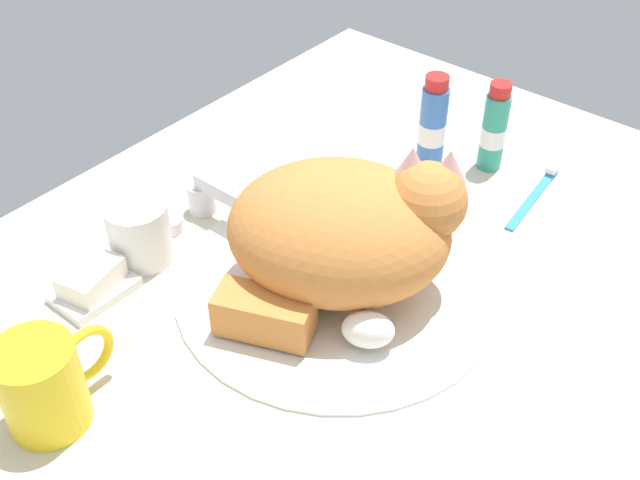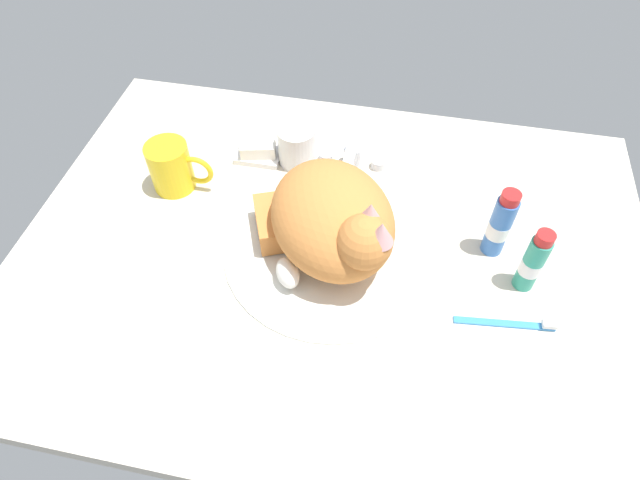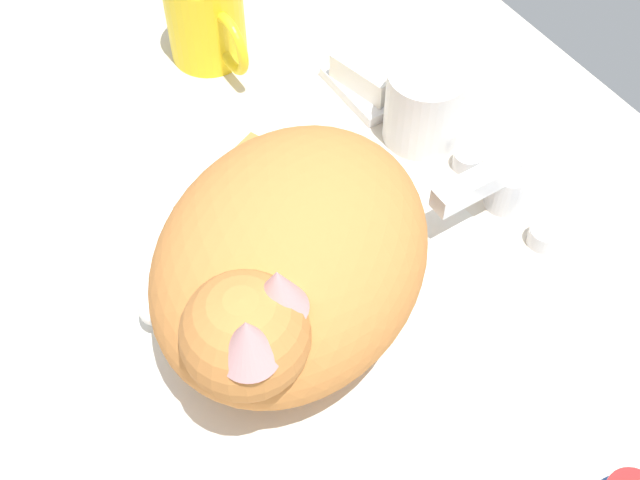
% 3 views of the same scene
% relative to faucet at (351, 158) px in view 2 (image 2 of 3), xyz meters
% --- Properties ---
extents(ground_plane, '(1.10, 0.83, 0.03)m').
position_rel_faucet_xyz_m(ground_plane, '(0.00, -0.21, -0.04)').
color(ground_plane, beige).
extents(sink_basin, '(0.38, 0.38, 0.01)m').
position_rel_faucet_xyz_m(sink_basin, '(0.00, -0.21, -0.02)').
color(sink_basin, silver).
rests_on(sink_basin, ground_plane).
extents(faucet, '(0.13, 0.10, 0.06)m').
position_rel_faucet_xyz_m(faucet, '(0.00, 0.00, 0.00)').
color(faucet, silver).
rests_on(faucet, ground_plane).
extents(cat, '(0.30, 0.31, 0.17)m').
position_rel_faucet_xyz_m(cat, '(0.00, -0.22, 0.06)').
color(cat, '#D17F3D').
rests_on(cat, sink_basin).
extents(coffee_mug, '(0.12, 0.08, 0.10)m').
position_rel_faucet_xyz_m(coffee_mug, '(-0.32, -0.12, 0.02)').
color(coffee_mug, yellow).
rests_on(coffee_mug, ground_plane).
extents(rinse_cup, '(0.07, 0.07, 0.08)m').
position_rel_faucet_xyz_m(rinse_cup, '(-0.11, 0.00, 0.01)').
color(rinse_cup, white).
rests_on(rinse_cup, ground_plane).
extents(soap_dish, '(0.09, 0.06, 0.01)m').
position_rel_faucet_xyz_m(soap_dish, '(-0.19, -0.01, -0.02)').
color(soap_dish, white).
rests_on(soap_dish, ground_plane).
extents(soap_bar, '(0.08, 0.06, 0.03)m').
position_rel_faucet_xyz_m(soap_bar, '(-0.19, -0.01, -0.00)').
color(soap_bar, white).
rests_on(soap_bar, soap_dish).
extents(toothpaste_bottle, '(0.04, 0.04, 0.14)m').
position_rel_faucet_xyz_m(toothpaste_bottle, '(0.27, -0.16, 0.04)').
color(toothpaste_bottle, '#3870C6').
rests_on(toothpaste_bottle, ground_plane).
extents(mouthwash_bottle, '(0.03, 0.03, 0.13)m').
position_rel_faucet_xyz_m(mouthwash_bottle, '(0.33, -0.22, 0.03)').
color(mouthwash_bottle, teal).
rests_on(mouthwash_bottle, ground_plane).
extents(toothbrush, '(0.16, 0.03, 0.02)m').
position_rel_faucet_xyz_m(toothbrush, '(0.30, -0.31, -0.02)').
color(toothbrush, '#388CD8').
rests_on(toothbrush, ground_plane).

